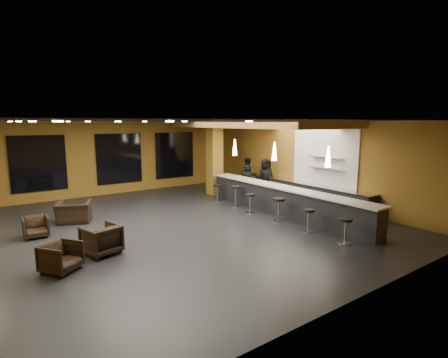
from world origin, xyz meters
TOP-DOWN VIEW (x-y plane):
  - floor at (0.00, 0.00)m, footprint 12.00×13.00m
  - ceiling at (0.00, 0.00)m, footprint 12.00×13.00m
  - wall_back at (0.00, 6.55)m, footprint 12.00×0.10m
  - wall_front at (0.00, -6.55)m, footprint 12.00×0.10m
  - wall_right at (6.05, 0.00)m, footprint 0.10×13.00m
  - wood_soffit at (4.00, 1.00)m, footprint 3.60×8.00m
  - window_left at (-3.50, 6.44)m, footprint 2.20×0.06m
  - window_center at (0.00, 6.44)m, footprint 2.20×0.06m
  - window_right at (3.00, 6.44)m, footprint 2.20×0.06m
  - tile_backsplash at (5.96, -1.00)m, footprint 0.06×3.20m
  - bar_counter at (3.65, -1.00)m, footprint 0.60×8.00m
  - bar_top at (3.65, -1.00)m, footprint 0.78×8.10m
  - prep_counter at (5.65, -0.50)m, footprint 0.70×6.00m
  - prep_top at (5.65, -0.50)m, footprint 0.72×6.00m
  - wall_shelf_lower at (5.82, -1.20)m, footprint 0.30×1.50m
  - wall_shelf_upper at (5.82, -1.20)m, footprint 0.30×1.50m
  - column at (3.65, 3.60)m, footprint 0.60×0.60m
  - pendant_0 at (3.65, -3.00)m, footprint 0.20×0.20m
  - pendant_1 at (3.65, -0.50)m, footprint 0.20×0.20m
  - pendant_2 at (3.65, 2.00)m, footprint 0.20×0.20m
  - staff_a at (4.35, 1.91)m, footprint 0.65×0.53m
  - staff_b at (4.89, 2.54)m, footprint 1.05×0.94m
  - staff_c at (5.25, 1.72)m, footprint 0.98×0.75m
  - armchair_a at (-4.25, -1.72)m, footprint 1.05×1.05m
  - armchair_b at (-3.15, -1.16)m, footprint 1.03×1.05m
  - armchair_c at (-4.37, 1.38)m, footprint 0.71×0.73m
  - armchair_d at (-3.06, 2.39)m, footprint 1.40×1.33m
  - bar_stool_0 at (2.76, -4.41)m, footprint 0.38×0.38m
  - bar_stool_1 at (2.75, -3.06)m, footprint 0.38×0.38m
  - bar_stool_2 at (2.81, -1.65)m, footprint 0.42×0.42m
  - bar_stool_3 at (2.74, -0.19)m, footprint 0.38×0.38m
  - bar_stool_4 at (2.93, 0.97)m, footprint 0.43×0.43m
  - bar_stool_5 at (2.91, 2.28)m, footprint 0.37×0.37m

SIDE VIEW (x-z plane):
  - floor at x=0.00m, z-range -0.10..0.00m
  - armchair_c at x=-4.37m, z-range 0.00..0.64m
  - armchair_a at x=-4.25m, z-range 0.00..0.69m
  - armchair_d at x=-3.06m, z-range 0.00..0.72m
  - armchair_b at x=-3.15m, z-range 0.00..0.79m
  - prep_counter at x=5.65m, z-range 0.00..0.86m
  - bar_stool_5 at x=2.91m, z-range 0.10..0.83m
  - bar_stool_1 at x=2.75m, z-range 0.10..0.85m
  - bar_stool_3 at x=2.74m, z-range 0.10..0.85m
  - bar_stool_0 at x=2.76m, z-range 0.10..0.85m
  - bar_counter at x=3.65m, z-range 0.00..1.00m
  - bar_stool_2 at x=2.81m, z-range 0.12..0.95m
  - bar_stool_4 at x=2.93m, z-range 0.12..0.97m
  - staff_a at x=4.35m, z-range 0.00..1.54m
  - staff_b at x=4.89m, z-range 0.00..1.77m
  - prep_top at x=5.65m, z-range 0.87..0.90m
  - staff_c at x=5.25m, z-range 0.00..1.78m
  - bar_top at x=3.65m, z-range 1.00..1.05m
  - wall_shelf_lower at x=5.82m, z-range 1.59..1.61m
  - window_left at x=-3.50m, z-range 0.50..2.90m
  - window_center at x=0.00m, z-range 0.50..2.90m
  - window_right at x=3.00m, z-range 0.50..2.90m
  - wall_back at x=0.00m, z-range 0.00..3.50m
  - wall_front at x=0.00m, z-range 0.00..3.50m
  - wall_right at x=6.05m, z-range 0.00..3.50m
  - column at x=3.65m, z-range 0.00..3.50m
  - tile_backsplash at x=5.96m, z-range 0.80..3.20m
  - wall_shelf_upper at x=5.82m, z-range 2.03..2.06m
  - pendant_0 at x=3.65m, z-range 2.00..2.70m
  - pendant_1 at x=3.65m, z-range 2.00..2.70m
  - pendant_2 at x=3.65m, z-range 2.00..2.70m
  - wood_soffit at x=4.00m, z-range 3.22..3.50m
  - ceiling at x=0.00m, z-range 3.50..3.60m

